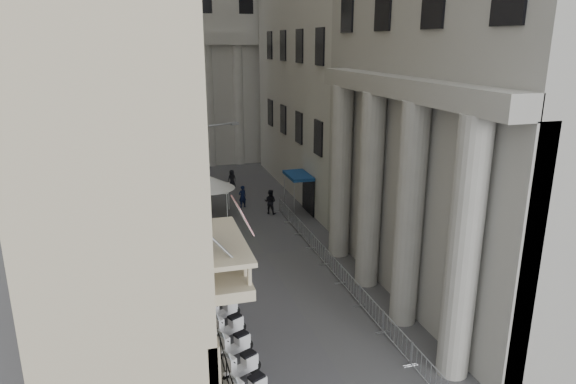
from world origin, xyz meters
The scene contains 30 objects.
far_building centered at (0.00, 48.00, 15.00)m, with size 22.00×10.00×30.00m, color beige.
iron_fence centered at (-4.30, 18.00, 0.00)m, with size 0.30×28.00×1.40m, color black, non-canonical shape.
blue_awning centered at (4.15, 26.00, 0.00)m, with size 1.60×3.00×3.00m, color navy, non-canonical shape.
scooter_2 centered at (-3.64, 7.79, 0.00)m, with size 0.56×1.40×1.50m, color white, non-canonical shape.
scooter_3 centered at (-3.64, 9.23, 0.00)m, with size 0.56×1.40×1.50m, color white, non-canonical shape.
scooter_4 centered at (-3.64, 10.67, 0.00)m, with size 0.56×1.40×1.50m, color white, non-canonical shape.
scooter_5 centered at (-3.64, 12.11, 0.00)m, with size 0.56×1.40×1.50m, color white, non-canonical shape.
scooter_6 centered at (-3.64, 13.55, 0.00)m, with size 0.56×1.40×1.50m, color white, non-canonical shape.
scooter_7 centered at (-3.64, 14.99, 0.00)m, with size 0.56×1.40×1.50m, color white, non-canonical shape.
scooter_8 centered at (-3.64, 16.42, 0.00)m, with size 0.56×1.40×1.50m, color white, non-canonical shape.
scooter_9 centered at (-3.64, 17.86, 0.00)m, with size 0.56×1.40×1.50m, color white, non-canonical shape.
scooter_10 centered at (-3.64, 19.30, 0.00)m, with size 0.56×1.40×1.50m, color white, non-canonical shape.
scooter_11 centered at (-3.64, 20.74, 0.00)m, with size 0.56×1.40×1.50m, color white, non-canonical shape.
scooter_12 centered at (-3.64, 22.18, 0.00)m, with size 0.56×1.40×1.50m, color white, non-canonical shape.
scooter_13 centered at (-3.64, 23.62, 0.00)m, with size 0.56×1.40×1.50m, color white, non-canonical shape.
scooter_14 centered at (-3.64, 25.06, 0.00)m, with size 0.56×1.40×1.50m, color white, non-canonical shape.
barrier_1 centered at (2.90, 8.01, 0.00)m, with size 0.60×2.40×1.10m, color #A8ABB0, non-canonical shape.
barrier_2 centered at (2.90, 10.51, 0.00)m, with size 0.60×2.40×1.10m, color #A8ABB0, non-canonical shape.
barrier_3 centered at (2.90, 13.01, 0.00)m, with size 0.60×2.40×1.10m, color #A8ABB0, non-canonical shape.
barrier_4 centered at (2.90, 15.51, 0.00)m, with size 0.60×2.40×1.10m, color #A8ABB0, non-canonical shape.
barrier_5 centered at (2.90, 18.01, 0.00)m, with size 0.60×2.40×1.10m, color #A8ABB0, non-canonical shape.
barrier_6 centered at (2.90, 20.51, 0.00)m, with size 0.60×2.40×1.10m, color #A8ABB0, non-canonical shape.
barrier_7 centered at (2.90, 23.01, 0.00)m, with size 0.60×2.40×1.10m, color #A8ABB0, non-canonical shape.
barrier_8 centered at (2.90, 25.51, 0.00)m, with size 0.60×2.40×1.10m, color #A8ABB0, non-canonical shape.
security_tent centered at (-2.44, 27.61, 2.50)m, with size 3.69×3.69×2.99m.
street_lamp centered at (-2.98, 20.76, 4.57)m, with size 2.34×1.18×7.71m.
info_kiosk centered at (-4.19, 23.34, 0.98)m, with size 0.61×0.95×1.94m.
pedestrian_a centered at (0.43, 28.53, 0.86)m, with size 0.63×0.41×1.72m, color #0D1434.
pedestrian_b centered at (2.12, 26.47, 0.92)m, with size 0.90×0.70×1.84m, color black.
pedestrian_c centered at (0.62, 34.24, 0.80)m, with size 0.78×0.51×1.59m, color black.
Camera 1 is at (-6.56, -8.73, 12.32)m, focal length 32.00 mm.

